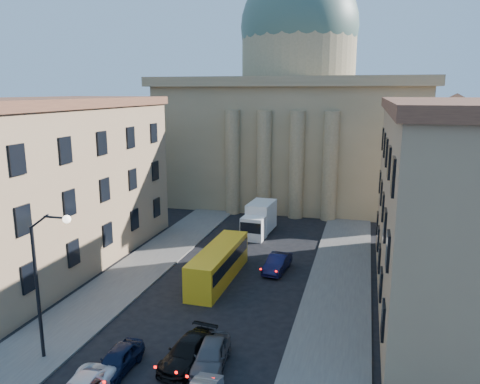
# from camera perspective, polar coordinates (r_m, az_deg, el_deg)

# --- Properties ---
(sidewalk_left) EXTENTS (5.00, 60.00, 0.15)m
(sidewalk_left) POSITION_cam_1_polar(r_m,az_deg,el_deg) (39.00, -14.86, -11.16)
(sidewalk_left) COLOR #514E4A
(sidewalk_left) RESTS_ON ground
(sidewalk_right) EXTENTS (5.00, 60.00, 0.15)m
(sidewalk_right) POSITION_cam_1_polar(r_m,az_deg,el_deg) (34.36, 11.42, -14.31)
(sidewalk_right) COLOR #514E4A
(sidewalk_right) RESTS_ON ground
(church) EXTENTS (68.02, 28.76, 36.60)m
(church) POSITION_cam_1_polar(r_m,az_deg,el_deg) (69.05, 6.90, 9.32)
(church) COLOR #7F6F4E
(church) RESTS_ON ground
(building_left) EXTENTS (11.60, 26.60, 14.70)m
(building_left) POSITION_cam_1_polar(r_m,az_deg,el_deg) (44.73, -22.31, 1.18)
(building_left) COLOR #9C7F5B
(building_left) RESTS_ON ground
(building_right) EXTENTS (11.60, 26.60, 14.70)m
(building_right) POSITION_cam_1_polar(r_m,az_deg,el_deg) (36.33, 25.87, -1.52)
(building_right) COLOR #9C7F5B
(building_right) RESTS_ON ground
(street_lamp) EXTENTS (2.62, 0.44, 8.83)m
(street_lamp) POSITION_cam_1_polar(r_m,az_deg,el_deg) (28.63, -22.80, -9.23)
(street_lamp) COLOR black
(street_lamp) RESTS_ON ground
(car_left_near) EXTENTS (1.66, 3.98, 1.35)m
(car_left_near) POSITION_cam_1_polar(r_m,az_deg,el_deg) (28.40, -14.65, -19.19)
(car_left_near) COLOR black
(car_left_near) RESTS_ON ground
(car_right_mid) EXTENTS (2.52, 4.98, 1.38)m
(car_right_mid) POSITION_cam_1_polar(r_m,az_deg,el_deg) (28.43, -6.36, -18.76)
(car_right_mid) COLOR black
(car_right_mid) RESTS_ON ground
(car_right_far) EXTENTS (2.26, 4.57, 1.50)m
(car_right_far) POSITION_cam_1_polar(r_m,az_deg,el_deg) (27.90, -3.54, -19.22)
(car_right_far) COLOR #45464A
(car_right_far) RESTS_ON ground
(car_right_distant) EXTENTS (2.00, 4.52, 1.44)m
(car_right_distant) POSITION_cam_1_polar(r_m,az_deg,el_deg) (40.95, 4.57, -8.65)
(car_right_distant) COLOR black
(car_right_distant) RESTS_ON ground
(city_bus) EXTENTS (2.45, 9.92, 2.78)m
(city_bus) POSITION_cam_1_polar(r_m,az_deg,el_deg) (38.81, -2.63, -8.60)
(city_bus) COLOR gold
(city_bus) RESTS_ON ground
(box_truck) EXTENTS (2.78, 6.23, 3.34)m
(box_truck) POSITION_cam_1_polar(r_m,az_deg,el_deg) (50.88, 2.34, -3.40)
(box_truck) COLOR silver
(box_truck) RESTS_ON ground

